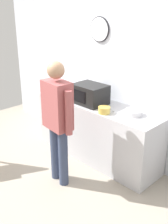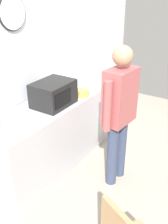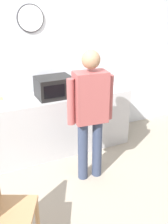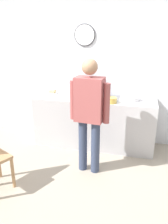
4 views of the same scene
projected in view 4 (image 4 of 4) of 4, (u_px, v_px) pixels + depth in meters
name	position (u px, v px, depth m)	size (l,w,h in m)	color
ground_plane	(77.00, 183.00, 3.25)	(6.00, 6.00, 0.00)	#9E9384
back_wall	(99.00, 73.00, 4.28)	(5.40, 0.13, 2.60)	silver
kitchen_counter	(94.00, 122.00, 4.22)	(2.18, 0.62, 0.92)	#B7B7BC
microwave	(89.00, 91.00, 3.98)	(0.50, 0.39, 0.30)	black
sandwich_plate	(52.00, 92.00, 4.37)	(0.22, 0.22, 0.07)	white
salad_bowl	(132.00, 98.00, 3.93)	(0.24, 0.24, 0.07)	white
cereal_bowl	(112.00, 100.00, 3.78)	(0.17, 0.17, 0.09)	gold
fork_utensil	(113.00, 100.00, 3.95)	(0.17, 0.02, 0.01)	silver
spoon_utensil	(149.00, 101.00, 3.89)	(0.17, 0.02, 0.01)	silver
person_standing	(89.00, 110.00, 3.23)	(0.59, 0.28, 1.71)	#323C58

